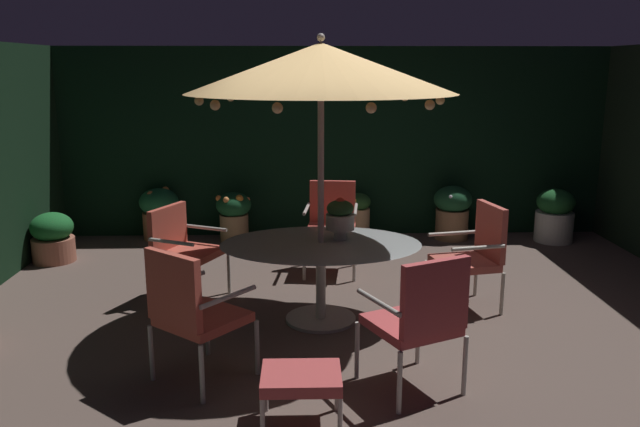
% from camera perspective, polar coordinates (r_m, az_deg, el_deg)
% --- Properties ---
extents(ground_plane, '(8.05, 6.97, 0.02)m').
position_cam_1_polar(ground_plane, '(6.07, 2.81, -9.60)').
color(ground_plane, brown).
extents(hedge_backdrop_rear, '(8.05, 0.30, 2.58)m').
position_cam_1_polar(hedge_backdrop_rear, '(9.00, 1.20, 6.39)').
color(hedge_backdrop_rear, black).
rests_on(hedge_backdrop_rear, ground_plane).
extents(patio_dining_table, '(1.84, 1.32, 0.75)m').
position_cam_1_polar(patio_dining_table, '(5.88, 0.07, -3.90)').
color(patio_dining_table, '#B3B1A8').
rests_on(patio_dining_table, ground_plane).
extents(patio_umbrella, '(2.35, 2.35, 2.59)m').
position_cam_1_polar(patio_umbrella, '(5.63, 0.08, 12.73)').
color(patio_umbrella, '#BBB0AA').
rests_on(patio_umbrella, ground_plane).
extents(centerpiece_planter, '(0.27, 0.27, 0.39)m').
position_cam_1_polar(centerpiece_planter, '(5.90, 1.80, -0.22)').
color(centerpiece_planter, beige).
rests_on(centerpiece_planter, patio_dining_table).
extents(patio_chair_north, '(0.82, 0.82, 1.05)m').
position_cam_1_polar(patio_chair_north, '(4.83, -11.33, -8.22)').
color(patio_chair_north, '#B3B3AA').
rests_on(patio_chair_north, ground_plane).
extents(patio_chair_northeast, '(0.78, 0.79, 1.05)m').
position_cam_1_polar(patio_chair_northeast, '(4.65, 8.87, -8.90)').
color(patio_chair_northeast, '#B8B4AD').
rests_on(patio_chair_northeast, ground_plane).
extents(patio_chair_east, '(0.68, 0.68, 1.02)m').
position_cam_1_polar(patio_chair_east, '(6.41, 13.59, -3.20)').
color(patio_chair_east, '#BBB5A5').
rests_on(patio_chair_east, ground_plane).
extents(patio_chair_southeast, '(0.65, 0.68, 1.02)m').
position_cam_1_polar(patio_chair_southeast, '(7.37, 1.03, -0.59)').
color(patio_chair_southeast, '#BCB3AA').
rests_on(patio_chair_southeast, ground_plane).
extents(patio_chair_south, '(0.77, 0.80, 0.94)m').
position_cam_1_polar(patio_chair_south, '(6.62, -12.17, -2.72)').
color(patio_chair_south, '#B6B6AB').
rests_on(patio_chair_south, ground_plane).
extents(ottoman_footrest, '(0.52, 0.41, 0.38)m').
position_cam_1_polar(ottoman_footrest, '(4.31, -1.68, -14.53)').
color(ottoman_footrest, '#BAAEA8').
rests_on(ottoman_footrest, ground_plane).
extents(potted_plant_back_right, '(0.50, 0.50, 0.60)m').
position_cam_1_polar(potted_plant_back_right, '(8.40, -22.63, -1.93)').
color(potted_plant_back_right, '#A45F49').
rests_on(potted_plant_back_right, ground_plane).
extents(potted_plant_front_corner, '(0.53, 0.53, 0.70)m').
position_cam_1_polar(potted_plant_front_corner, '(9.03, -14.06, 0.17)').
color(potted_plant_front_corner, '#A76341').
rests_on(potted_plant_front_corner, ground_plane).
extents(potted_plant_back_left, '(0.47, 0.47, 0.67)m').
position_cam_1_polar(potted_plant_back_left, '(8.71, -7.64, -0.04)').
color(potted_plant_back_left, olive).
rests_on(potted_plant_back_left, ground_plane).
extents(potted_plant_right_far, '(0.52, 0.52, 0.73)m').
position_cam_1_polar(potted_plant_right_far, '(8.94, 11.67, 0.27)').
color(potted_plant_right_far, '#866142').
rests_on(potted_plant_right_far, ground_plane).
extents(potted_plant_left_far, '(0.34, 0.34, 0.63)m').
position_cam_1_polar(potted_plant_left_far, '(8.81, 3.39, -0.09)').
color(potted_plant_left_far, tan).
rests_on(potted_plant_left_far, ground_plane).
extents(potted_plant_left_near, '(0.50, 0.50, 0.72)m').
position_cam_1_polar(potted_plant_left_near, '(9.19, 20.10, -0.13)').
color(potted_plant_left_near, beige).
rests_on(potted_plant_left_near, ground_plane).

